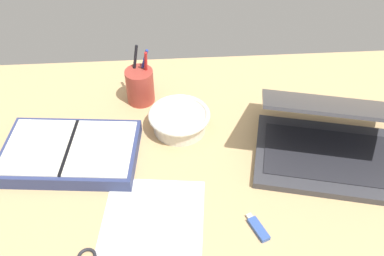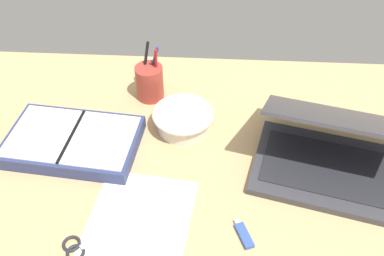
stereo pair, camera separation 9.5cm
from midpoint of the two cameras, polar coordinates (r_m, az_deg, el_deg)
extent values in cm
cube|color=tan|center=(102.11, 2.45, -7.15)|extent=(140.00, 100.00, 2.00)
cube|color=#38383D|center=(108.09, 20.05, -5.44)|extent=(39.09, 31.51, 1.80)
cube|color=#232328|center=(107.37, 20.18, -5.07)|extent=(33.48, 24.00, 0.24)
cube|color=#38383D|center=(105.00, 21.65, 1.15)|extent=(38.47, 28.97, 12.33)
cube|color=navy|center=(104.82, 21.61, 0.91)|extent=(35.24, 26.05, 10.75)
cylinder|color=silver|center=(111.56, 1.25, 0.86)|extent=(13.68, 13.68, 4.86)
torus|color=silver|center=(109.93, 1.27, 1.80)|extent=(16.09, 16.09, 1.29)
cylinder|color=#9E382D|center=(120.25, -3.42, 5.99)|extent=(7.70, 7.70, 9.92)
cylinder|color=black|center=(119.45, -4.07, 7.94)|extent=(3.45, 3.03, 15.42)
cylinder|color=#233899|center=(119.70, -3.06, 7.91)|extent=(4.81, 2.18, 14.66)
cylinder|color=#B21E1E|center=(118.75, -2.52, 7.57)|extent=(1.75, 2.72, 14.87)
cube|color=navy|center=(109.78, -13.22, -1.89)|extent=(34.27, 23.76, 3.60)
cube|color=silver|center=(111.31, -17.13, -0.70)|extent=(16.74, 20.08, 0.30)
cube|color=silver|center=(106.06, -9.44, -1.64)|extent=(16.74, 20.08, 0.30)
cube|color=black|center=(108.34, -13.39, -1.10)|extent=(2.63, 18.69, 0.30)
cube|color=#B7B7BC|center=(92.47, -9.35, -14.08)|extent=(7.01, 7.24, 0.30)
cube|color=#B7B7BC|center=(92.72, -9.33, -14.18)|extent=(8.67, 4.47, 0.30)
torus|color=#232328|center=(91.49, -12.32, -16.10)|extent=(3.90, 3.90, 0.70)
torus|color=#232328|center=(92.77, -12.88, -14.98)|extent=(3.90, 3.90, 0.70)
cube|color=silver|center=(93.35, -4.34, -13.11)|extent=(24.88, 30.52, 0.16)
cube|color=#33519E|center=(92.69, 10.00, -14.11)|extent=(4.12, 6.31, 1.00)
cube|color=silver|center=(94.35, 9.02, -12.40)|extent=(1.56, 1.56, 0.60)
camera|label=1|loc=(0.05, -87.35, 2.49)|focal=40.00mm
camera|label=2|loc=(0.05, 92.65, -2.49)|focal=40.00mm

